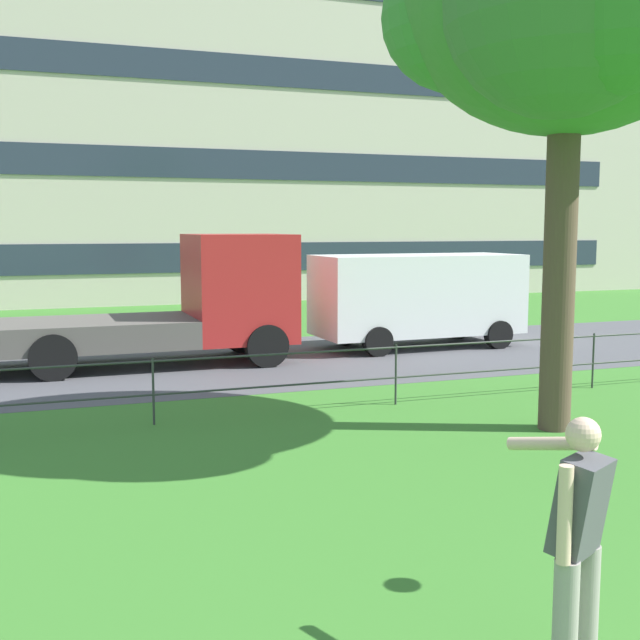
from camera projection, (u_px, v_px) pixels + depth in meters
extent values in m
cube|color=#4C4C51|center=(214.00, 364.00, 16.90)|extent=(80.00, 6.65, 0.01)
cylinder|color=#333833|center=(153.00, 391.00, 11.65)|extent=(0.04, 0.04, 1.00)
cylinder|color=#333833|center=(396.00, 374.00, 12.99)|extent=(0.04, 0.04, 1.00)
cylinder|color=#333833|center=(593.00, 361.00, 14.32)|extent=(0.04, 0.04, 1.00)
cylinder|color=#333833|center=(281.00, 386.00, 12.32)|extent=(35.43, 0.03, 0.03)
cylinder|color=#333833|center=(281.00, 354.00, 12.27)|extent=(35.43, 0.03, 0.03)
cylinder|color=brown|center=(560.00, 261.00, 11.19)|extent=(0.46, 0.46, 4.85)
sphere|color=#3D8636|center=(456.00, 15.00, 11.16)|extent=(2.13, 2.13, 2.13)
cylinder|color=gray|center=(565.00, 625.00, 4.98)|extent=(0.16, 0.16, 0.84)
cylinder|color=gray|center=(586.00, 607.00, 5.22)|extent=(0.16, 0.16, 0.84)
cube|color=#4C4C51|center=(580.00, 506.00, 5.01)|extent=(0.46, 0.44, 0.65)
sphere|color=beige|center=(583.00, 434.00, 4.96)|extent=(0.22, 0.22, 0.22)
cylinder|color=beige|center=(551.00, 444.00, 5.33)|extent=(0.38, 0.59, 0.20)
cylinder|color=beige|center=(565.00, 515.00, 4.84)|extent=(0.09, 0.09, 0.62)
cube|color=#B22323|center=(239.00, 287.00, 17.22)|extent=(2.11, 2.31, 2.30)
cube|color=#283342|center=(278.00, 271.00, 17.49)|extent=(0.13, 1.84, 0.87)
cube|color=#56514C|center=(64.00, 335.00, 16.07)|extent=(5.21, 2.33, 0.56)
cylinder|color=black|center=(241.00, 333.00, 18.45)|extent=(0.90, 0.30, 0.90)
cylinder|color=black|center=(267.00, 346.00, 16.48)|extent=(0.90, 0.30, 0.90)
cylinder|color=black|center=(50.00, 342.00, 17.00)|extent=(0.90, 0.30, 0.90)
cylinder|color=black|center=(53.00, 357.00, 15.03)|extent=(0.90, 0.30, 0.90)
cube|color=white|center=(418.00, 294.00, 19.14)|extent=(5.04, 2.07, 1.90)
cube|color=#283342|center=(489.00, 278.00, 19.82)|extent=(0.16, 1.67, 0.76)
cylinder|color=black|center=(458.00, 326.00, 20.73)|extent=(0.69, 0.25, 0.68)
cylinder|color=black|center=(498.00, 334.00, 19.00)|extent=(0.69, 0.25, 0.68)
cylinder|color=black|center=(345.00, 331.00, 19.58)|extent=(0.69, 0.25, 0.68)
cylinder|color=black|center=(378.00, 341.00, 17.85)|extent=(0.69, 0.25, 0.68)
cube|color=beige|center=(245.00, 100.00, 36.79)|extent=(34.70, 13.86, 17.53)
cube|color=#283342|center=(292.00, 256.00, 31.11)|extent=(29.15, 0.06, 1.10)
cube|color=#283342|center=(291.00, 166.00, 30.70)|extent=(29.15, 0.06, 1.10)
cube|color=#283342|center=(291.00, 73.00, 30.29)|extent=(29.15, 0.06, 1.10)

